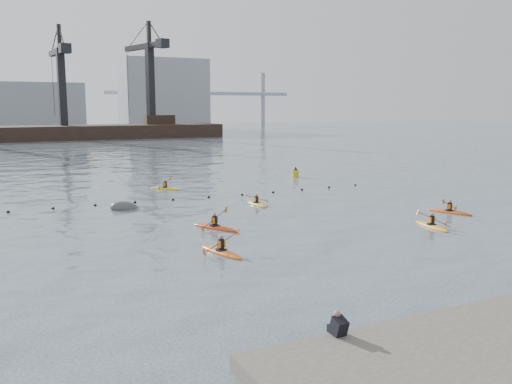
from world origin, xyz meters
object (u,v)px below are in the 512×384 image
kayaker_1 (432,226)px  kayaker_5 (165,188)px  nav_buoy (295,173)px  kayaker_2 (215,227)px  mooring_buoy (125,209)px  kayaker_0 (221,251)px  kayaker_4 (449,211)px  kayaker_3 (256,203)px

kayaker_1 → kayaker_5: 24.72m
kayaker_1 → nav_buoy: size_ratio=2.59×
kayaker_2 → mooring_buoy: (-3.54, 8.88, -0.11)m
kayaker_0 → kayaker_5: size_ratio=1.27×
kayaker_2 → kayaker_4: (16.70, -2.68, -0.01)m
mooring_buoy → kayaker_0: bearing=-83.1°
kayaker_2 → kayaker_4: bearing=-36.4°
kayaker_0 → kayaker_2: bearing=57.6°
kayaker_2 → kayaker_4: kayaker_2 is taller
kayaker_1 → kayaker_4: (4.43, 2.90, 0.00)m
kayaker_0 → mooring_buoy: 14.45m
kayaker_4 → kayaker_1: bearing=12.2°
kayaker_1 → nav_buoy: kayaker_1 is taller
kayaker_0 → kayaker_2: (1.80, 5.47, 0.00)m
kayaker_3 → nav_buoy: nav_buoy is taller
kayaker_0 → kayaker_2: 5.76m
kayaker_3 → kayaker_5: kayaker_5 is taller
kayaker_0 → kayaker_3: bearing=42.4°
kayaker_5 → kayaker_4: bearing=-95.7°
kayaker_4 → nav_buoy: (0.00, 21.66, 0.29)m
nav_buoy → kayaker_3: bearing=-130.2°
kayaker_4 → nav_buoy: bearing=-111.0°
kayaker_2 → nav_buoy: bearing=21.4°
kayaker_0 → nav_buoy: 30.66m
kayaker_2 → kayaker_5: bearing=56.4°
kayaker_2 → kayaker_4: size_ratio=1.03×
kayaker_1 → kayaker_5: size_ratio=1.24×
kayaker_5 → mooring_buoy: size_ratio=1.22×
kayaker_3 → mooring_buoy: kayaker_3 is taller
kayaker_2 → kayaker_5: 16.94m
kayaker_0 → kayaker_3: size_ratio=1.16×
kayaker_1 → mooring_buoy: (-15.81, 14.46, -0.10)m
kayaker_1 → kayaker_2: kayaker_2 is taller
kayaker_0 → kayaker_5: (3.66, 22.31, -0.01)m
kayaker_2 → kayaker_3: bearing=19.2°
kayaker_3 → mooring_buoy: size_ratio=1.34×
kayaker_4 → kayaker_5: size_ratio=1.23×
kayaker_1 → kayaker_5: (-10.41, 22.42, -0.01)m
kayaker_2 → kayaker_4: 16.91m
kayaker_0 → kayaker_3: (7.66, 11.65, -0.01)m
mooring_buoy → kayaker_2: bearing=-68.3°
kayaker_3 → mooring_buoy: 9.79m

